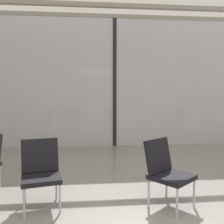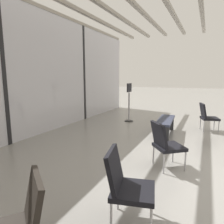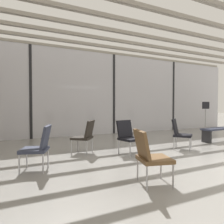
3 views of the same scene
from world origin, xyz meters
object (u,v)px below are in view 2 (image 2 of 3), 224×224
(lounge_chair_0, at_px, (207,115))
(waiting_bench, at_px, (165,123))
(lounge_chair_4, at_px, (125,182))
(info_sign, at_px, (129,104))
(lounge_chair_5, at_px, (165,142))
(lounge_chair_2, at_px, (18,223))

(lounge_chair_0, height_order, waiting_bench, lounge_chair_0)
(lounge_chair_4, height_order, waiting_bench, lounge_chair_4)
(waiting_bench, height_order, info_sign, info_sign)
(lounge_chair_0, relative_size, lounge_chair_5, 1.00)
(lounge_chair_0, distance_m, waiting_bench, 1.48)
(lounge_chair_4, bearing_deg, lounge_chair_2, 136.98)
(lounge_chair_2, xyz_separation_m, lounge_chair_4, (0.98, -0.56, 0.00))
(lounge_chair_0, relative_size, lounge_chair_2, 1.00)
(lounge_chair_2, bearing_deg, lounge_chair_5, 113.63)
(lounge_chair_0, bearing_deg, waiting_bench, 116.94)
(lounge_chair_4, bearing_deg, lounge_chair_0, -22.71)
(lounge_chair_4, distance_m, info_sign, 5.51)
(lounge_chair_2, height_order, waiting_bench, lounge_chair_2)
(lounge_chair_5, xyz_separation_m, waiting_bench, (2.24, 0.41, -0.13))
(waiting_bench, bearing_deg, info_sign, -132.24)
(lounge_chair_5, distance_m, info_sign, 4.07)
(lounge_chair_2, xyz_separation_m, waiting_bench, (4.87, -0.28, -0.13))
(lounge_chair_4, distance_m, lounge_chair_5, 1.65)
(lounge_chair_0, distance_m, lounge_chair_4, 4.96)
(lounge_chair_0, xyz_separation_m, lounge_chair_4, (-4.89, 0.81, 0.00))
(info_sign, bearing_deg, lounge_chair_4, -160.06)
(lounge_chair_4, bearing_deg, info_sign, 6.60)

